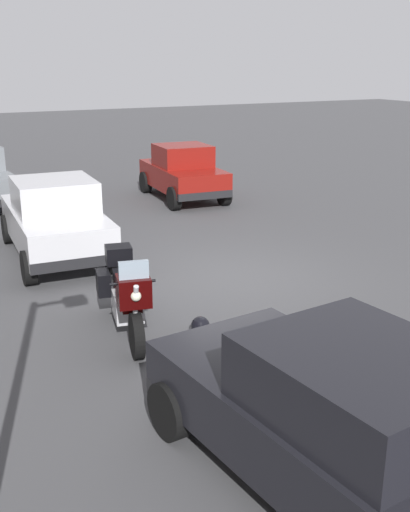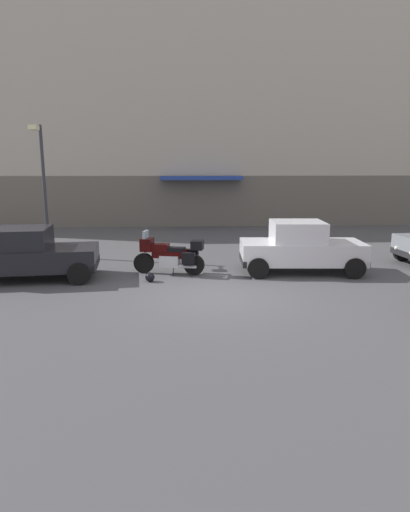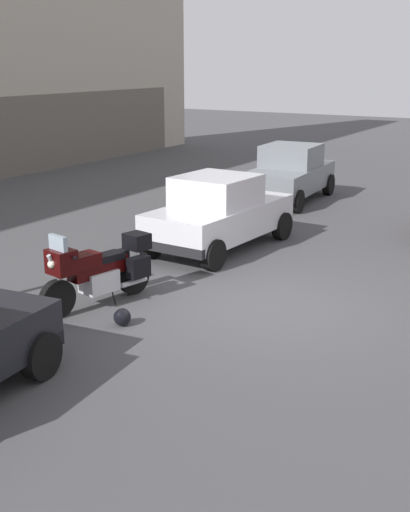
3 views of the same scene
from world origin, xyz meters
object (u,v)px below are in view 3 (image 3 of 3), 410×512
at_px(motorcycle, 99,270).
at_px(helmet, 122,317).
at_px(car_wagon_end, 219,213).
at_px(car_hatchback_near, 289,174).

xyz_separation_m(motorcycle, helmet, (-0.57, -0.91, -0.48)).
relative_size(helmet, car_wagon_end, 0.07).
height_order(helmet, car_wagon_end, car_wagon_end).
distance_m(helmet, car_hatchback_near, 10.51).
relative_size(car_hatchback_near, car_wagon_end, 1.00).
height_order(motorcycle, car_wagon_end, car_wagon_end).
relative_size(motorcycle, helmet, 7.99).
bearing_deg(car_hatchback_near, car_wagon_end, 4.45).
bearing_deg(motorcycle, helmet, 70.25).
relative_size(motorcycle, car_hatchback_near, 0.57).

